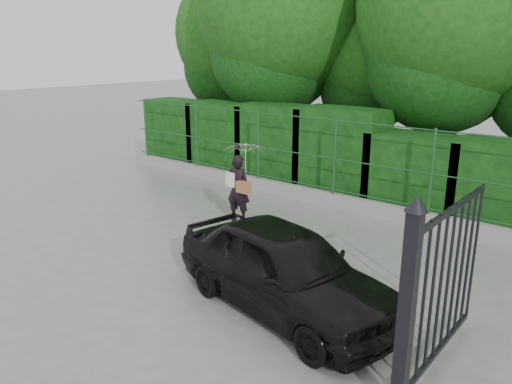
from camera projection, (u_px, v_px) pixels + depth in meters
The scene contains 8 objects.
ground at pixel (182, 260), 8.90m from camera, with size 80.00×80.00×0.00m, color gray.
kerb at pixel (319, 197), 12.20m from camera, with size 14.00×0.25×0.30m, color #9E9E99.
fence at pixel (328, 156), 11.77m from camera, with size 14.13×0.06×1.80m.
hedge at pixel (335, 155), 12.82m from camera, with size 14.20×1.20×2.21m.
trees at pixel (432, 8), 12.66m from camera, with size 17.10×6.15×8.08m.
gate at pixel (425, 292), 5.23m from camera, with size 0.22×2.33×2.36m.
woman at pixel (243, 170), 10.55m from camera, with size 0.90×0.90×1.75m.
car at pixel (285, 268), 7.09m from camera, with size 1.50×3.72×1.27m, color black.
Camera 1 is at (6.22, -5.51, 3.65)m, focal length 35.00 mm.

